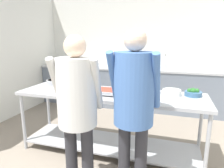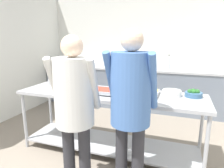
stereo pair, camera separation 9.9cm
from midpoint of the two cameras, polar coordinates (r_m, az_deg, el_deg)
wall_rear at (r=4.88m, az=8.19°, el=9.84°), size 4.49×0.06×2.65m
wall_left at (r=4.34m, az=-27.94°, el=8.10°), size 0.06×3.78×2.65m
back_counter at (r=4.65m, az=6.95°, el=-1.00°), size 4.33×0.65×0.93m
serving_counter at (r=2.76m, az=0.35°, el=-8.08°), size 2.50×0.70×0.86m
sauce_pan at (r=3.26m, az=-14.86°, el=0.67°), size 0.38×0.24×0.09m
serving_tray_greens at (r=2.95m, az=-8.61°, el=-0.70°), size 0.45×0.30×0.05m
serving_tray_vegetables at (r=2.64m, az=-0.14°, el=-2.19°), size 0.49×0.30×0.05m
serving_tray_roast at (r=2.62m, az=10.18°, el=-2.52°), size 0.37×0.33×0.05m
plate_stack at (r=2.66m, az=17.70°, el=-2.46°), size 0.24×0.24×0.07m
broccoli_bowl at (r=2.71m, az=23.26°, el=-2.58°), size 0.21×0.21×0.10m
guest_serving_left at (r=2.00m, az=-9.31°, el=-4.51°), size 0.52×0.39×1.61m
guest_serving_right at (r=1.93m, az=6.85°, el=-3.92°), size 0.49×0.39×1.67m
water_bottle at (r=4.51m, az=16.48°, el=5.93°), size 0.07×0.07×0.30m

